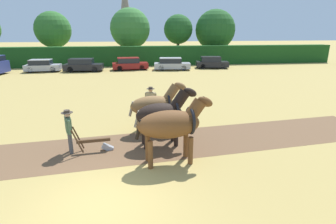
% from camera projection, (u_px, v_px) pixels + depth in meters
% --- Properties ---
extents(ground_plane, '(240.00, 240.00, 0.00)m').
position_uv_depth(ground_plane, '(102.00, 206.00, 7.10)').
color(ground_plane, '#A88E4C').
extents(plowed_furrow_strip, '(29.47, 5.50, 0.01)m').
position_uv_depth(plowed_furrow_strip, '(47.00, 156.00, 9.98)').
color(plowed_furrow_strip, brown).
rests_on(plowed_furrow_strip, ground).
extents(hedgerow, '(62.06, 1.79, 2.59)m').
position_uv_depth(hedgerow, '(120.00, 56.00, 35.79)').
color(hedgerow, '#194719').
rests_on(hedgerow, ground).
extents(tree_center_left, '(5.13, 5.13, 7.32)m').
position_uv_depth(tree_center_left, '(53.00, 30.00, 37.85)').
color(tree_center_left, brown).
rests_on(tree_center_left, ground).
extents(tree_center, '(5.91, 5.91, 7.91)m').
position_uv_depth(tree_center, '(130.00, 28.00, 39.03)').
color(tree_center, '#4C3823').
rests_on(tree_center, ground).
extents(tree_center_right, '(4.42, 4.42, 7.05)m').
position_uv_depth(tree_center_right, '(178.00, 29.00, 40.28)').
color(tree_center_right, '#423323').
rests_on(tree_center_right, ground).
extents(tree_right, '(6.23, 6.23, 7.87)m').
position_uv_depth(tree_right, '(215.00, 30.00, 41.28)').
color(tree_right, '#423323').
rests_on(tree_right, ground).
extents(church_spire, '(2.93, 2.93, 19.00)m').
position_uv_depth(church_spire, '(125.00, 11.00, 74.46)').
color(church_spire, gray).
rests_on(church_spire, ground).
extents(draft_horse_lead_left, '(2.85, 1.21, 2.46)m').
position_uv_depth(draft_horse_lead_left, '(172.00, 124.00, 9.09)').
color(draft_horse_lead_left, brown).
rests_on(draft_horse_lead_left, ground).
extents(draft_horse_lead_right, '(2.68, 1.17, 2.44)m').
position_uv_depth(draft_horse_lead_right, '(162.00, 114.00, 10.60)').
color(draft_horse_lead_right, black).
rests_on(draft_horse_lead_right, ground).
extents(draft_horse_trail_left, '(2.79, 1.12, 2.38)m').
position_uv_depth(draft_horse_trail_left, '(155.00, 105.00, 12.08)').
color(draft_horse_trail_left, brown).
rests_on(draft_horse_trail_left, ground).
extents(plow, '(1.55, 0.49, 1.13)m').
position_uv_depth(plow, '(97.00, 143.00, 10.30)').
color(plow, '#4C331E').
rests_on(plow, ground).
extents(farmer_at_plow, '(0.43, 0.64, 1.72)m').
position_uv_depth(farmer_at_plow, '(69.00, 128.00, 9.98)').
color(farmer_at_plow, '#4C4C4C').
rests_on(farmer_at_plow, ground).
extents(farmer_beside_team, '(0.61, 0.43, 1.71)m').
position_uv_depth(farmer_beside_team, '(151.00, 100.00, 14.15)').
color(farmer_beside_team, '#28334C').
rests_on(farmer_beside_team, ground).
extents(parked_car_left, '(3.91, 1.82, 1.42)m').
position_uv_depth(parked_car_left, '(42.00, 66.00, 30.51)').
color(parked_car_left, '#A8A8B2').
rests_on(parked_car_left, ground).
extents(parked_car_center_left, '(4.52, 2.10, 1.49)m').
position_uv_depth(parked_car_center_left, '(83.00, 65.00, 30.82)').
color(parked_car_center_left, black).
rests_on(parked_car_center_left, ground).
extents(parked_car_center, '(4.39, 2.05, 1.49)m').
position_uv_depth(parked_car_center, '(130.00, 64.00, 32.04)').
color(parked_car_center, maroon).
rests_on(parked_car_center, ground).
extents(parked_car_center_right, '(4.54, 2.25, 1.47)m').
position_uv_depth(parked_car_center_right, '(172.00, 64.00, 31.95)').
color(parked_car_center_right, '#A8A8B2').
rests_on(parked_car_center_right, ground).
extents(parked_car_right, '(4.27, 2.37, 1.47)m').
position_uv_depth(parked_car_right, '(212.00, 63.00, 33.55)').
color(parked_car_right, black).
rests_on(parked_car_right, ground).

